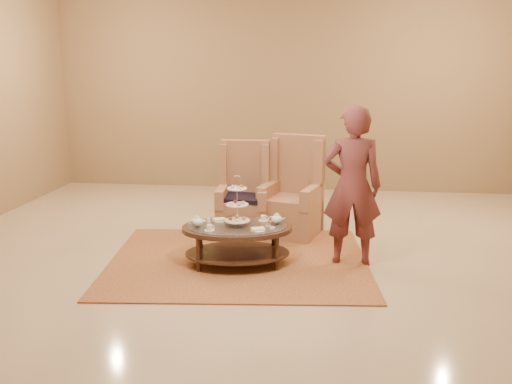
# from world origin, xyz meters

# --- Properties ---
(ground) EXTENTS (8.00, 8.00, 0.00)m
(ground) POSITION_xyz_m (0.00, 0.00, 0.00)
(ground) COLOR #BFAB8E
(ground) RESTS_ON ground
(ceiling) EXTENTS (8.00, 8.00, 0.02)m
(ceiling) POSITION_xyz_m (0.00, 0.00, 0.00)
(ceiling) COLOR beige
(ceiling) RESTS_ON ground
(wall_back) EXTENTS (8.00, 0.04, 3.50)m
(wall_back) POSITION_xyz_m (0.00, 4.00, 1.75)
(wall_back) COLOR #8C714C
(wall_back) RESTS_ON ground
(rug) EXTENTS (3.08, 2.65, 0.02)m
(rug) POSITION_xyz_m (-0.24, 0.11, 0.01)
(rug) COLOR #A86E3B
(rug) RESTS_ON ground
(tea_table) EXTENTS (1.32, 1.02, 1.01)m
(tea_table) POSITION_xyz_m (-0.24, -0.00, 0.37)
(tea_table) COLOR black
(tea_table) RESTS_ON ground
(armchair_left) EXTENTS (0.67, 0.69, 1.20)m
(armchair_left) POSITION_xyz_m (-0.35, 1.24, 0.40)
(armchair_left) COLOR #A16C4B
(armchair_left) RESTS_ON ground
(armchair_right) EXTENTS (0.85, 0.87, 1.27)m
(armchair_right) POSITION_xyz_m (0.30, 1.28, 0.43)
(armchair_right) COLOR #A16C4B
(armchair_right) RESTS_ON ground
(person) EXTENTS (0.65, 0.44, 1.75)m
(person) POSITION_xyz_m (0.99, 0.21, 0.88)
(person) COLOR #5A2627
(person) RESTS_ON ground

